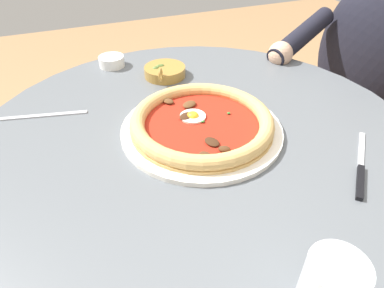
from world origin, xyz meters
name	(u,v)px	position (x,y,z in m)	size (l,w,h in m)	color
dining_table	(197,182)	(0.00, 0.00, 0.58)	(0.92, 0.92, 0.72)	#565B60
pizza_on_plate	(201,123)	(-0.01, 0.00, 0.74)	(0.33, 0.33, 0.04)	white
steak_knife	(361,172)	(-0.22, 0.22, 0.72)	(0.15, 0.15, 0.01)	silver
ramekin_capers	(112,61)	(0.10, -0.38, 0.74)	(0.07, 0.07, 0.03)	white
olive_pan	(165,71)	(-0.02, -0.26, 0.73)	(0.11, 0.13, 0.05)	olive
fork_utensil	(44,115)	(0.29, -0.18, 0.72)	(0.18, 0.05, 0.00)	#BCBCC1
diner_person	(352,112)	(-0.68, -0.21, 0.48)	(0.56, 0.41, 1.10)	#282833
cafe_chair_diner	(375,93)	(-0.81, -0.25, 0.51)	(0.52, 0.52, 0.83)	#504A45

